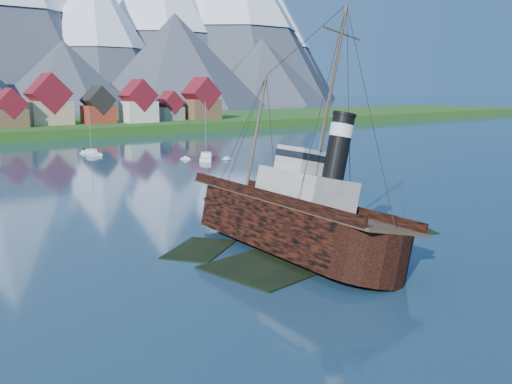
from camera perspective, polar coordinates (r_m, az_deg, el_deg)
ground at (r=57.82m, az=5.16°, el=-5.53°), size 1400.00×1400.00×0.00m
shoal at (r=60.60m, az=4.99°, el=-5.11°), size 31.71×21.24×1.14m
tugboat_wreck at (r=57.19m, az=1.84°, el=-2.40°), size 7.39×31.85×25.24m
sailboat_d at (r=126.13m, az=-5.00°, el=3.39°), size 7.57×9.28×13.19m
sailboat_e at (r=140.26m, az=-16.13°, el=3.71°), size 3.10×9.20×10.47m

